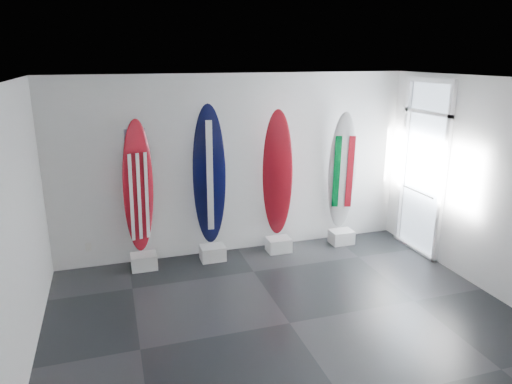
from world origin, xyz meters
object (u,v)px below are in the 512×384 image
object	(u,v)px
surfboard_italy	(342,172)
surfboard_navy	(209,177)
surfboard_usa	(138,188)
surfboard_swiss	(278,175)

from	to	relation	value
surfboard_italy	surfboard_navy	bearing A→B (deg)	-161.91
surfboard_usa	surfboard_italy	size ratio (longest dim) A/B	1.00
surfboard_navy	surfboard_italy	size ratio (longest dim) A/B	1.09
surfboard_swiss	surfboard_italy	bearing A→B (deg)	20.53
surfboard_usa	surfboard_swiss	xyz separation A→B (m)	(2.28, 0.00, 0.04)
surfboard_usa	surfboard_navy	world-z (taller)	surfboard_navy
surfboard_swiss	surfboard_italy	size ratio (longest dim) A/B	1.04
surfboard_italy	surfboard_usa	bearing A→B (deg)	-161.91
surfboard_usa	surfboard_navy	size ratio (longest dim) A/B	0.92
surfboard_usa	surfboard_italy	xyz separation A→B (m)	(3.48, 0.00, -0.01)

